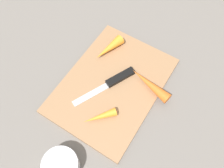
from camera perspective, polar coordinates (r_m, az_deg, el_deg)
ground_plane at (r=0.71m, az=0.00°, el=-0.46°), size 1.40×1.40×0.00m
cutting_board at (r=0.70m, az=0.00°, el=-0.23°), size 0.36×0.26×0.01m
knife at (r=0.70m, az=1.06°, el=1.08°), size 0.19×0.10×0.01m
carrot_longest at (r=0.69m, az=8.88°, el=-0.07°), size 0.06×0.13×0.03m
carrot_shortest at (r=0.65m, az=-2.89°, el=-7.68°), size 0.08×0.07×0.02m
carrot_medium at (r=0.75m, az=-0.76°, el=8.36°), size 0.11×0.06×0.03m
small_bowl at (r=0.63m, az=-11.85°, el=-18.33°), size 0.09×0.09×0.05m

